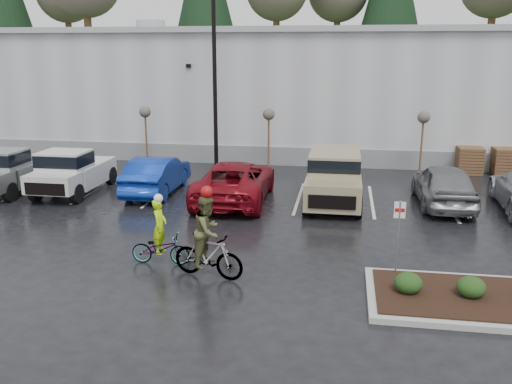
% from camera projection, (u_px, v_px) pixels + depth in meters
% --- Properties ---
extents(ground, '(120.00, 120.00, 0.00)m').
position_uv_depth(ground, '(257.00, 272.00, 15.19)').
color(ground, black).
rests_on(ground, ground).
extents(warehouse, '(60.50, 15.50, 7.20)m').
position_uv_depth(warehouse, '(311.00, 87.00, 35.23)').
color(warehouse, '#A6A8AA').
rests_on(warehouse, ground).
extents(wooded_ridge, '(80.00, 25.00, 6.00)m').
position_uv_depth(wooded_ridge, '(325.00, 79.00, 57.35)').
color(wooded_ridge, '#1F3B18').
rests_on(wooded_ridge, ground).
extents(lamppost, '(0.50, 1.00, 9.22)m').
position_uv_depth(lamppost, '(214.00, 57.00, 25.80)').
color(lamppost, black).
rests_on(lamppost, ground).
extents(sapling_west, '(0.60, 0.60, 3.20)m').
position_uv_depth(sapling_west, '(145.00, 115.00, 28.14)').
color(sapling_west, '#4E321F').
rests_on(sapling_west, ground).
extents(sapling_mid, '(0.60, 0.60, 3.20)m').
position_uv_depth(sapling_mid, '(269.00, 118.00, 27.13)').
color(sapling_mid, '#4E321F').
rests_on(sapling_mid, ground).
extents(sapling_east, '(0.60, 0.60, 3.20)m').
position_uv_depth(sapling_east, '(423.00, 121.00, 25.96)').
color(sapling_east, '#4E321F').
rests_on(sapling_east, ground).
extents(pallet_stack_a, '(1.20, 1.20, 1.35)m').
position_uv_depth(pallet_stack_a, '(469.00, 160.00, 27.04)').
color(pallet_stack_a, '#4E321F').
rests_on(pallet_stack_a, ground).
extents(pallet_stack_b, '(1.20, 1.20, 1.35)m').
position_uv_depth(pallet_stack_b, '(505.00, 161.00, 26.78)').
color(pallet_stack_b, '#4E321F').
rests_on(pallet_stack_b, ground).
extents(shrub_a, '(0.70, 0.70, 0.52)m').
position_uv_depth(shrub_a, '(408.00, 283.00, 13.51)').
color(shrub_a, '#183412').
rests_on(shrub_a, curb_island).
extents(shrub_b, '(0.70, 0.70, 0.52)m').
position_uv_depth(shrub_b, '(471.00, 287.00, 13.27)').
color(shrub_b, '#183412').
rests_on(shrub_b, curb_island).
extents(fire_lane_sign, '(0.30, 0.05, 2.20)m').
position_uv_depth(fire_lane_sign, '(398.00, 230.00, 14.43)').
color(fire_lane_sign, gray).
rests_on(fire_lane_sign, ground).
extents(pickup_silver, '(2.10, 5.20, 1.96)m').
position_uv_depth(pickup_silver, '(14.00, 168.00, 23.84)').
color(pickup_silver, '#999DA0').
rests_on(pickup_silver, ground).
extents(pickup_white, '(2.10, 5.20, 1.96)m').
position_uv_depth(pickup_white, '(76.00, 169.00, 23.58)').
color(pickup_white, beige).
rests_on(pickup_white, ground).
extents(car_blue, '(1.80, 4.93, 1.61)m').
position_uv_depth(car_blue, '(157.00, 174.00, 23.41)').
color(car_blue, navy).
rests_on(car_blue, ground).
extents(car_red, '(2.85, 6.02, 1.66)m').
position_uv_depth(car_red, '(235.00, 181.00, 22.16)').
color(car_red, maroon).
rests_on(car_red, ground).
extents(suv_tan, '(2.20, 5.10, 2.06)m').
position_uv_depth(suv_tan, '(334.00, 179.00, 21.71)').
color(suv_tan, gray).
rests_on(suv_tan, ground).
extents(car_grey, '(2.08, 5.01, 1.70)m').
position_uv_depth(car_grey, '(444.00, 185.00, 21.47)').
color(car_grey, slate).
rests_on(car_grey, ground).
extents(cyclist_hivis, '(1.74, 0.63, 2.11)m').
position_uv_depth(cyclist_hivis, '(160.00, 242.00, 15.64)').
color(cyclist_hivis, '#3F3F44').
rests_on(cyclist_hivis, ground).
extents(cyclist_olive, '(2.06, 1.04, 2.58)m').
position_uv_depth(cyclist_olive, '(208.00, 245.00, 14.65)').
color(cyclist_olive, '#3F3F44').
rests_on(cyclist_olive, ground).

